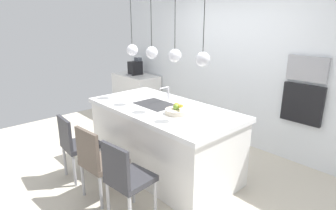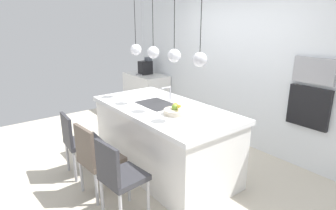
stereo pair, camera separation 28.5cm
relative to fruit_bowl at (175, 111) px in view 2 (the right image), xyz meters
The scene contains 17 objects.
floor 1.03m from the fruit_bowl, 169.82° to the left, with size 6.60×6.60×0.00m, color beige.
back_wall 1.77m from the fruit_bowl, 100.89° to the left, with size 6.00×0.10×2.60m, color white.
kitchen_island 0.61m from the fruit_bowl, 169.82° to the left, with size 2.16×1.08×0.93m.
sink_basin 0.49m from the fruit_bowl, behind, with size 0.56×0.40×0.02m, color #2D2D30.
faucet 0.57m from the fruit_bowl, 150.88° to the left, with size 0.02×0.17×0.22m.
fruit_bowl is the anchor object (origin of this frame).
side_counter 3.09m from the fruit_bowl, 153.86° to the left, with size 1.10×0.60×0.87m, color white.
coffee_machine 3.05m from the fruit_bowl, 153.86° to the left, with size 0.20×0.35×0.38m.
microwave 1.90m from the fruit_bowl, 62.38° to the left, with size 0.54×0.08×0.34m, color #9E9EA3.
oven 1.85m from the fruit_bowl, 62.38° to the left, with size 0.56×0.08×0.56m, color black.
chair_near 1.40m from the fruit_bowl, 134.98° to the right, with size 0.44×0.46×0.88m.
chair_middle 1.10m from the fruit_bowl, 109.50° to the right, with size 0.47×0.48×0.91m.
chair_far 1.06m from the fruit_bowl, 76.55° to the right, with size 0.45×0.45×0.91m.
pendant_light_left 1.20m from the fruit_bowl, behind, with size 0.16×0.16×0.76m.
pendant_light_center_left 0.87m from the fruit_bowl, behind, with size 0.16×0.16×0.76m.
pendant_light_center_right 0.68m from the fruit_bowl, 150.87° to the left, with size 0.16×0.16×0.76m.
pendant_light_right 0.75m from the fruit_bowl, ahead, with size 0.16×0.16×0.76m.
Camera 2 is at (2.86, -2.13, 2.05)m, focal length 29.67 mm.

